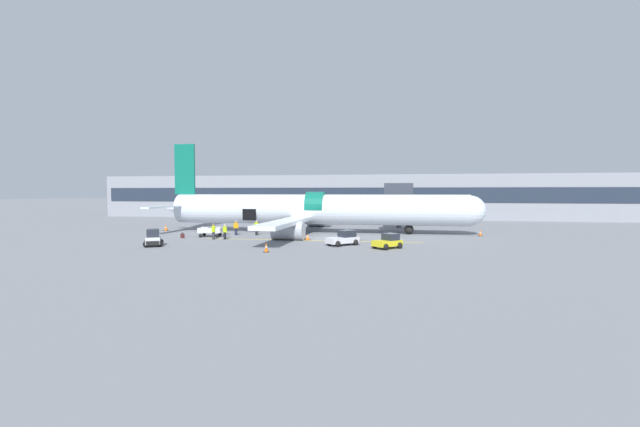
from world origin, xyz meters
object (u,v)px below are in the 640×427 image
object	(u,v)px
baggage_cart_loading	(211,232)
ground_crew_supervisor	(236,227)
airplane	(312,210)
ground_crew_loader_b	(257,227)
baggage_tug_lead	(344,239)
suitcase_on_tarmac_upright	(183,236)
baggage_tug_mid	(388,242)
baggage_tug_rear	(153,239)
ground_crew_loader_a	(213,231)
ground_crew_driver	(225,232)

from	to	relation	value
baggage_cart_loading	ground_crew_supervisor	bearing A→B (deg)	48.30
baggage_cart_loading	ground_crew_supervisor	distance (m)	3.03
airplane	ground_crew_loader_b	distance (m)	7.38
baggage_cart_loading	baggage_tug_lead	bearing A→B (deg)	-17.04
ground_crew_supervisor	suitcase_on_tarmac_upright	xyz separation A→B (m)	(-4.44, -4.09, -0.64)
baggage_tug_mid	baggage_cart_loading	bearing A→B (deg)	162.45
baggage_tug_lead	baggage_tug_mid	distance (m)	4.37
airplane	baggage_tug_lead	bearing A→B (deg)	-64.98
airplane	baggage_cart_loading	xyz separation A→B (m)	(-9.94, -7.02, -2.23)
baggage_tug_rear	ground_crew_supervisor	bearing A→B (deg)	71.57
ground_crew_loader_b	ground_crew_supervisor	world-z (taller)	ground_crew_loader_b
airplane	suitcase_on_tarmac_upright	distance (m)	15.44
ground_crew_loader_b	ground_crew_supervisor	distance (m)	2.40
suitcase_on_tarmac_upright	baggage_tug_mid	bearing A→B (deg)	-11.16
airplane	ground_crew_loader_a	distance (m)	12.89
airplane	baggage_tug_rear	size ratio (longest dim) A/B	13.99
baggage_tug_rear	baggage_cart_loading	distance (m)	8.79
baggage_tug_lead	baggage_tug_rear	xyz separation A→B (m)	(-17.05, -3.91, 0.06)
airplane	ground_crew_loader_a	world-z (taller)	airplane
baggage_cart_loading	suitcase_on_tarmac_upright	distance (m)	3.07
baggage_tug_rear	baggage_tug_mid	bearing A→B (deg)	6.61
ground_crew_loader_a	suitcase_on_tarmac_upright	size ratio (longest dim) A/B	2.88
baggage_tug_mid	ground_crew_loader_a	distance (m)	18.52
airplane	baggage_tug_lead	world-z (taller)	airplane
baggage_tug_lead	ground_crew_driver	xyz separation A→B (m)	(-12.87, 2.55, 0.21)
baggage_tug_lead	ground_crew_loader_a	world-z (taller)	ground_crew_loader_a
airplane	baggage_tug_mid	distance (m)	16.47
baggage_tug_lead	ground_crew_loader_b	size ratio (longest dim) A/B	1.86
baggage_cart_loading	ground_crew_loader_b	xyz separation A→B (m)	(4.38, 2.55, 0.37)
baggage_tug_rear	ground_crew_loader_a	xyz separation A→B (m)	(3.03, 6.19, 0.21)
baggage_tug_rear	ground_crew_loader_b	bearing A→B (deg)	61.79
baggage_tug_lead	ground_crew_loader_a	bearing A→B (deg)	170.76
ground_crew_loader_b	ground_crew_loader_a	bearing A→B (deg)	-120.70
baggage_tug_rear	ground_crew_driver	xyz separation A→B (m)	(4.18, 6.46, 0.16)
baggage_tug_rear	ground_crew_loader_a	world-z (taller)	ground_crew_loader_a
baggage_tug_mid	ground_crew_loader_a	world-z (taller)	ground_crew_loader_a
baggage_tug_mid	airplane	bearing A→B (deg)	126.03
ground_crew_loader_a	ground_crew_driver	distance (m)	1.18
ground_crew_loader_a	suitcase_on_tarmac_upright	world-z (taller)	ground_crew_loader_a
ground_crew_loader_b	ground_crew_supervisor	xyz separation A→B (m)	(-2.38, -0.31, -0.02)
ground_crew_loader_b	ground_crew_driver	size ratio (longest dim) A/B	1.08
baggage_tug_lead	suitcase_on_tarmac_upright	world-z (taller)	baggage_tug_lead
baggage_tug_lead	baggage_cart_loading	world-z (taller)	baggage_tug_lead
baggage_cart_loading	ground_crew_loader_b	world-z (taller)	ground_crew_loader_b
baggage_tug_rear	ground_crew_loader_b	size ratio (longest dim) A/B	1.68
baggage_tug_rear	ground_crew_loader_b	xyz separation A→B (m)	(6.00, 11.19, 0.23)
ground_crew_loader_b	baggage_cart_loading	bearing A→B (deg)	-149.75
airplane	suitcase_on_tarmac_upright	world-z (taller)	airplane
suitcase_on_tarmac_upright	ground_crew_loader_b	bearing A→B (deg)	32.82
airplane	ground_crew_supervisor	distance (m)	9.45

